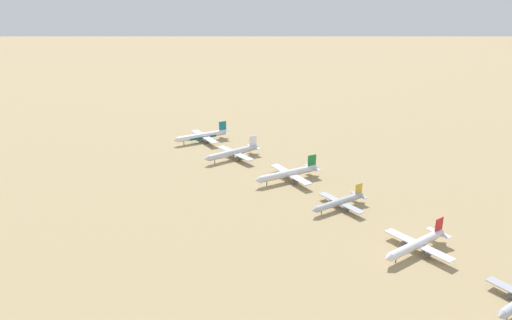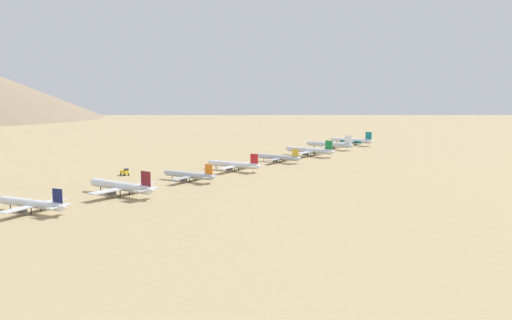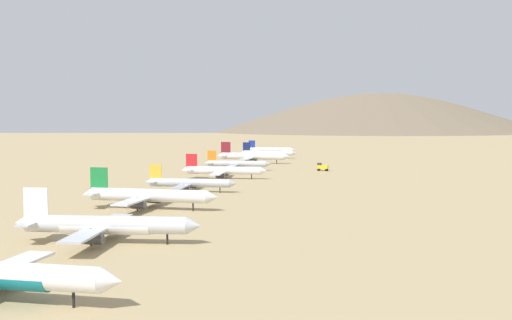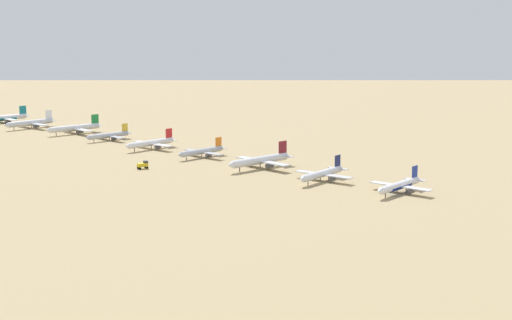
{
  "view_description": "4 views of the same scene",
  "coord_description": "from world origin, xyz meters",
  "px_view_note": "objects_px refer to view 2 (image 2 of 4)",
  "views": [
    {
      "loc": [
        154.71,
        83.69,
        97.34
      ],
      "look_at": [
        -16.62,
        -110.56,
        3.8
      ],
      "focal_mm": 33.74,
      "sensor_mm": 36.0,
      "label": 1
    },
    {
      "loc": [
        -144.75,
        273.95,
        46.16
      ],
      "look_at": [
        -8.98,
        -8.9,
        5.55
      ],
      "focal_mm": 38.16,
      "sensor_mm": 36.0,
      "label": 2
    },
    {
      "loc": [
        19.39,
        -252.95,
        26.43
      ],
      "look_at": [
        12.64,
        63.29,
        3.78
      ],
      "focal_mm": 42.22,
      "sensor_mm": 36.0,
      "label": 3
    },
    {
      "loc": [
        303.5,
        305.67,
        68.83
      ],
      "look_at": [
        18.55,
        91.64,
        5.85
      ],
      "focal_mm": 52.55,
      "sensor_mm": 36.0,
      "label": 4
    }
  ],
  "objects_px": {
    "parked_jet_5": "(189,175)",
    "parked_jet_3": "(279,157)",
    "parked_jet_6": "(121,186)",
    "parked_jet_1": "(330,145)",
    "parked_jet_4": "(234,165)",
    "parked_jet_7": "(32,204)",
    "service_truck": "(125,172)",
    "parked_jet_2": "(310,151)",
    "parked_jet_0": "(352,141)"
  },
  "relations": [
    {
      "from": "service_truck",
      "to": "parked_jet_4",
      "type": "bearing_deg",
      "value": -139.14
    },
    {
      "from": "parked_jet_3",
      "to": "parked_jet_7",
      "type": "height_order",
      "value": "parked_jet_7"
    },
    {
      "from": "parked_jet_7",
      "to": "parked_jet_2",
      "type": "bearing_deg",
      "value": -99.02
    },
    {
      "from": "parked_jet_1",
      "to": "parked_jet_2",
      "type": "bearing_deg",
      "value": 90.51
    },
    {
      "from": "parked_jet_0",
      "to": "parked_jet_6",
      "type": "xyz_separation_m",
      "value": [
        30.9,
        257.37,
        0.18
      ]
    },
    {
      "from": "parked_jet_1",
      "to": "parked_jet_4",
      "type": "bearing_deg",
      "value": 83.62
    },
    {
      "from": "parked_jet_5",
      "to": "parked_jet_6",
      "type": "xyz_separation_m",
      "value": [
        6.66,
        44.31,
        0.83
      ]
    },
    {
      "from": "parked_jet_5",
      "to": "parked_jet_3",
      "type": "bearing_deg",
      "value": -97.86
    },
    {
      "from": "parked_jet_1",
      "to": "parked_jet_3",
      "type": "xyz_separation_m",
      "value": [
        6.24,
        86.34,
        -0.63
      ]
    },
    {
      "from": "parked_jet_1",
      "to": "parked_jet_2",
      "type": "relative_size",
      "value": 0.99
    },
    {
      "from": "parked_jet_0",
      "to": "parked_jet_2",
      "type": "bearing_deg",
      "value": 86.28
    },
    {
      "from": "parked_jet_2",
      "to": "parked_jet_4",
      "type": "xyz_separation_m",
      "value": [
        15.11,
        84.99,
        -0.38
      ]
    },
    {
      "from": "parked_jet_6",
      "to": "parked_jet_4",
      "type": "bearing_deg",
      "value": -96.75
    },
    {
      "from": "parked_jet_1",
      "to": "parked_jet_7",
      "type": "relative_size",
      "value": 1.13
    },
    {
      "from": "parked_jet_6",
      "to": "parked_jet_5",
      "type": "bearing_deg",
      "value": -98.55
    },
    {
      "from": "parked_jet_5",
      "to": "parked_jet_4",
      "type": "bearing_deg",
      "value": -94.82
    },
    {
      "from": "parked_jet_0",
      "to": "parked_jet_6",
      "type": "height_order",
      "value": "parked_jet_6"
    },
    {
      "from": "parked_jet_3",
      "to": "parked_jet_5",
      "type": "distance_m",
      "value": 87.52
    },
    {
      "from": "service_truck",
      "to": "parked_jet_5",
      "type": "bearing_deg",
      "value": 177.53
    },
    {
      "from": "parked_jet_0",
      "to": "parked_jet_5",
      "type": "distance_m",
      "value": 214.44
    },
    {
      "from": "parked_jet_3",
      "to": "parked_jet_6",
      "type": "xyz_separation_m",
      "value": [
        18.63,
        131.0,
        0.88
      ]
    },
    {
      "from": "parked_jet_6",
      "to": "parked_jet_3",
      "type": "bearing_deg",
      "value": -98.09
    },
    {
      "from": "parked_jet_1",
      "to": "parked_jet_6",
      "type": "bearing_deg",
      "value": 83.47
    },
    {
      "from": "parked_jet_6",
      "to": "parked_jet_2",
      "type": "bearing_deg",
      "value": -98.42
    },
    {
      "from": "parked_jet_3",
      "to": "parked_jet_6",
      "type": "relative_size",
      "value": 0.79
    },
    {
      "from": "parked_jet_0",
      "to": "parked_jet_3",
      "type": "xyz_separation_m",
      "value": [
        12.27,
        126.37,
        -0.69
      ]
    },
    {
      "from": "parked_jet_6",
      "to": "service_truck",
      "type": "relative_size",
      "value": 7.45
    },
    {
      "from": "parked_jet_1",
      "to": "parked_jet_2",
      "type": "distance_m",
      "value": 46.45
    },
    {
      "from": "parked_jet_5",
      "to": "parked_jet_7",
      "type": "xyz_separation_m",
      "value": [
        15.05,
        85.52,
        0.2
      ]
    },
    {
      "from": "parked_jet_1",
      "to": "parked_jet_7",
      "type": "xyz_separation_m",
      "value": [
        33.26,
        258.55,
        -0.38
      ]
    },
    {
      "from": "parked_jet_0",
      "to": "parked_jet_1",
      "type": "relative_size",
      "value": 1.01
    },
    {
      "from": "parked_jet_7",
      "to": "service_truck",
      "type": "xyz_separation_m",
      "value": [
        27.41,
        -87.35,
        -1.4
      ]
    },
    {
      "from": "parked_jet_3",
      "to": "service_truck",
      "type": "distance_m",
      "value": 100.83
    },
    {
      "from": "parked_jet_0",
      "to": "service_truck",
      "type": "relative_size",
      "value": 7.19
    },
    {
      "from": "parked_jet_2",
      "to": "parked_jet_3",
      "type": "xyz_separation_m",
      "value": [
        6.65,
        39.89,
        -0.75
      ]
    },
    {
      "from": "parked_jet_4",
      "to": "parked_jet_6",
      "type": "relative_size",
      "value": 0.88
    },
    {
      "from": "parked_jet_5",
      "to": "service_truck",
      "type": "relative_size",
      "value": 5.97
    },
    {
      "from": "parked_jet_0",
      "to": "parked_jet_3",
      "type": "relative_size",
      "value": 1.22
    },
    {
      "from": "parked_jet_3",
      "to": "parked_jet_7",
      "type": "distance_m",
      "value": 174.32
    },
    {
      "from": "parked_jet_4",
      "to": "service_truck",
      "type": "xyz_separation_m",
      "value": [
        45.97,
        39.76,
        -1.52
      ]
    },
    {
      "from": "parked_jet_0",
      "to": "parked_jet_2",
      "type": "height_order",
      "value": "parked_jet_2"
    },
    {
      "from": "parked_jet_3",
      "to": "parked_jet_4",
      "type": "height_order",
      "value": "parked_jet_4"
    },
    {
      "from": "parked_jet_3",
      "to": "parked_jet_7",
      "type": "xyz_separation_m",
      "value": [
        27.02,
        172.21,
        0.25
      ]
    },
    {
      "from": "parked_jet_2",
      "to": "parked_jet_7",
      "type": "distance_m",
      "value": 214.76
    },
    {
      "from": "parked_jet_7",
      "to": "service_truck",
      "type": "distance_m",
      "value": 91.56
    },
    {
      "from": "parked_jet_5",
      "to": "parked_jet_7",
      "type": "distance_m",
      "value": 86.83
    },
    {
      "from": "parked_jet_4",
      "to": "parked_jet_5",
      "type": "bearing_deg",
      "value": 85.18
    },
    {
      "from": "parked_jet_0",
      "to": "parked_jet_7",
      "type": "bearing_deg",
      "value": 82.5
    },
    {
      "from": "parked_jet_7",
      "to": "service_truck",
      "type": "height_order",
      "value": "parked_jet_7"
    },
    {
      "from": "parked_jet_0",
      "to": "parked_jet_1",
      "type": "distance_m",
      "value": 40.48
    }
  ]
}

